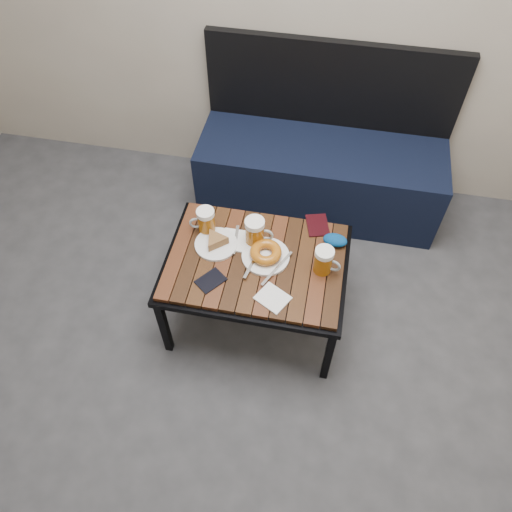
% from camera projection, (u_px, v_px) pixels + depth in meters
% --- Properties ---
extents(ground, '(4.00, 4.00, 0.00)m').
position_uv_depth(ground, '(199.00, 482.00, 2.14)').
color(ground, '#2D2D30').
rests_on(ground, ground).
extents(room_shell, '(4.00, 4.00, 4.00)m').
position_uv_depth(room_shell, '(186.00, 25.00, 1.05)').
color(room_shell, gray).
rests_on(room_shell, ground).
extents(bench, '(1.40, 0.50, 0.95)m').
position_uv_depth(bench, '(320.00, 168.00, 2.95)').
color(bench, black).
rests_on(bench, ground).
extents(cafe_table, '(0.84, 0.62, 0.47)m').
position_uv_depth(cafe_table, '(256.00, 265.00, 2.31)').
color(cafe_table, black).
rests_on(cafe_table, ground).
extents(beer_mug_left, '(0.13, 0.10, 0.13)m').
position_uv_depth(beer_mug_left, '(206.00, 221.00, 2.33)').
color(beer_mug_left, '#95510C').
rests_on(beer_mug_left, cafe_table).
extents(beer_mug_centre, '(0.13, 0.09, 0.15)m').
position_uv_depth(beer_mug_centre, '(255.00, 232.00, 2.28)').
color(beer_mug_centre, '#95510C').
rests_on(beer_mug_centre, cafe_table).
extents(beer_mug_right, '(0.13, 0.10, 0.14)m').
position_uv_depth(beer_mug_right, '(324.00, 261.00, 2.19)').
color(beer_mug_right, '#95510C').
rests_on(beer_mug_right, cafe_table).
extents(plate_pie, '(0.20, 0.20, 0.06)m').
position_uv_depth(plate_pie, '(216.00, 242.00, 2.31)').
color(plate_pie, white).
rests_on(plate_pie, cafe_table).
extents(plate_bagel, '(0.23, 0.28, 0.06)m').
position_uv_depth(plate_bagel, '(266.00, 254.00, 2.27)').
color(plate_bagel, white).
rests_on(plate_bagel, cafe_table).
extents(napkin_left, '(0.13, 0.18, 0.01)m').
position_uv_depth(napkin_left, '(236.00, 240.00, 2.34)').
color(napkin_left, white).
rests_on(napkin_left, cafe_table).
extents(napkin_right, '(0.17, 0.16, 0.01)m').
position_uv_depth(napkin_right, '(273.00, 298.00, 2.15)').
color(napkin_right, white).
rests_on(napkin_right, cafe_table).
extents(passport_navy, '(0.15, 0.15, 0.01)m').
position_uv_depth(passport_navy, '(211.00, 281.00, 2.20)').
color(passport_navy, black).
rests_on(passport_navy, cafe_table).
extents(passport_burgundy, '(0.13, 0.16, 0.01)m').
position_uv_depth(passport_burgundy, '(318.00, 225.00, 2.40)').
color(passport_burgundy, black).
rests_on(passport_burgundy, cafe_table).
extents(knit_pouch, '(0.12, 0.08, 0.05)m').
position_uv_depth(knit_pouch, '(335.00, 240.00, 2.32)').
color(knit_pouch, navy).
rests_on(knit_pouch, cafe_table).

